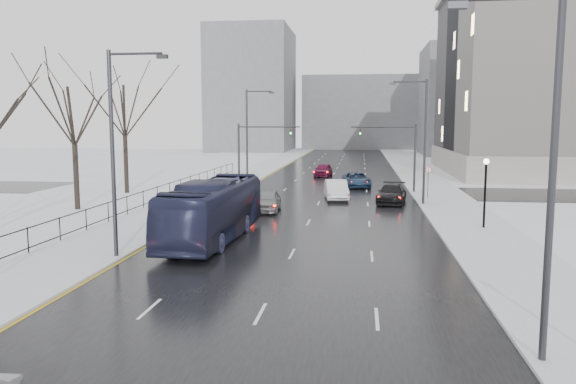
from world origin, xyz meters
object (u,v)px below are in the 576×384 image
at_px(streetlight_r_near, 544,161).
at_px(sedan_right_far, 392,194).
at_px(sedan_right_cross, 357,180).
at_px(sedan_center_far, 323,170).
at_px(tree_park_d, 78,211).
at_px(streetlight_l_near, 117,144).
at_px(streetlight_l_far, 249,132).
at_px(sedan_right_near, 336,190).
at_px(no_uturn_sign, 428,173).
at_px(streetlight_r_mid, 422,135).
at_px(bus, 214,210).
at_px(mast_signal_right, 403,150).
at_px(mast_signal_left, 250,149).
at_px(tree_park_e, 127,194).
at_px(sedan_center_near, 267,201).
at_px(lamppost_r_mid, 485,183).

xyz_separation_m(streetlight_r_near, sedan_right_far, (-2.23, 30.85, -4.80)).
xyz_separation_m(sedan_right_cross, sedan_center_far, (-4.13, 11.00, 0.04)).
height_order(tree_park_d, streetlight_l_near, streetlight_l_near).
bearing_deg(streetlight_l_far, sedan_right_near, -45.36).
bearing_deg(no_uturn_sign, streetlight_r_mid, -104.48).
bearing_deg(streetlight_r_near, bus, 131.08).
bearing_deg(streetlight_l_near, sedan_right_far, 55.91).
bearing_deg(mast_signal_right, no_uturn_sign, -64.89).
relative_size(bus, sedan_right_near, 2.37).
relative_size(streetlight_r_mid, mast_signal_left, 1.54).
xyz_separation_m(streetlight_r_near, mast_signal_left, (-15.49, 38.00, -1.51)).
xyz_separation_m(tree_park_d, sedan_right_cross, (20.79, 17.94, 0.80)).
bearing_deg(sedan_right_near, tree_park_e, 168.02).
height_order(no_uturn_sign, sedan_right_cross, no_uturn_sign).
xyz_separation_m(tree_park_e, mast_signal_right, (25.53, 4.00, 4.11)).
bearing_deg(bus, streetlight_l_near, -122.83).
bearing_deg(no_uturn_sign, streetlight_l_near, -125.89).
bearing_deg(mast_signal_right, sedan_right_cross, 137.72).
distance_m(mast_signal_right, mast_signal_left, 14.65).
distance_m(streetlight_r_near, sedan_center_near, 28.33).
bearing_deg(no_uturn_sign, sedan_center_near, -145.78).
bearing_deg(no_uturn_sign, mast_signal_left, 166.40).
relative_size(tree_park_d, sedan_center_near, 2.70).
bearing_deg(tree_park_d, sedan_right_near, 23.64).
distance_m(no_uturn_sign, sedan_right_far, 4.77).
xyz_separation_m(tree_park_e, no_uturn_sign, (27.40, 0.00, 2.30)).
distance_m(mast_signal_left, no_uturn_sign, 17.10).
bearing_deg(streetlight_r_near, sedan_center_far, 99.97).
distance_m(streetlight_r_near, bus, 20.11).
xyz_separation_m(tree_park_d, sedan_right_near, (19.14, 8.38, 0.89)).
bearing_deg(no_uturn_sign, bus, -126.20).
relative_size(tree_park_d, sedan_center_far, 2.65).
distance_m(streetlight_l_near, sedan_right_cross, 34.17).
relative_size(streetlight_l_near, streetlight_l_far, 1.00).
relative_size(tree_park_e, streetlight_r_near, 1.35).
distance_m(sedan_right_near, sedan_right_far, 4.85).
distance_m(mast_signal_left, bus, 23.38).
bearing_deg(mast_signal_left, no_uturn_sign, -13.60).
xyz_separation_m(mast_signal_right, sedan_right_cross, (-4.33, 3.94, -3.30)).
height_order(mast_signal_left, sedan_center_near, mast_signal_left).
height_order(streetlight_l_near, mast_signal_right, streetlight_l_near).
distance_m(tree_park_e, mast_signal_right, 26.16).
distance_m(mast_signal_right, sedan_center_far, 17.48).
bearing_deg(mast_signal_left, streetlight_l_near, -91.72).
bearing_deg(sedan_center_far, lamppost_r_mid, -65.29).
relative_size(no_uturn_sign, sedan_right_near, 0.52).
height_order(streetlight_l_far, lamppost_r_mid, streetlight_l_far).
relative_size(tree_park_d, streetlight_l_far, 1.25).
distance_m(streetlight_l_far, sedan_center_near, 17.93).
bearing_deg(tree_park_d, streetlight_l_far, 61.85).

